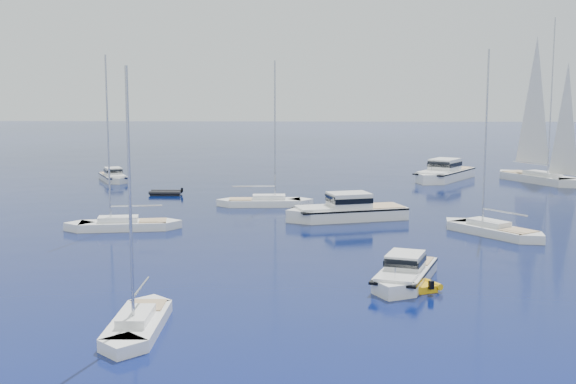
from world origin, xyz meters
The scene contains 12 objects.
ground centered at (0.00, 0.00, 0.00)m, with size 400.00×400.00×0.00m, color navy.
motor_cruiser_near centered at (4.85, 4.53, 0.00)m, with size 2.50×8.16×2.14m, color silver, non-canonical shape.
motor_cruiser_centre centered at (2.57, 24.68, 0.00)m, with size 3.32×10.85×2.85m, color silver, non-canonical shape.
motor_cruiser_distant centered at (15.24, 51.46, 0.00)m, with size 3.71×12.12×3.18m, color white, non-canonical shape.
motor_cruiser_horizon centered at (-23.29, 49.38, 0.00)m, with size 2.33×7.61×2.00m, color silver, non-canonical shape.
sailboat_fore centered at (-8.18, -4.02, 0.00)m, with size 2.16×8.31×12.22m, color white, non-canonical shape.
sailboat_mid_r centered at (13.11, 18.63, 0.00)m, with size 2.50×9.61×14.12m, color silver, non-canonical shape.
sailboat_mid_l centered at (-14.79, 19.85, 0.00)m, with size 2.43×9.35×13.74m, color white, non-canonical shape.
sailboat_centre centered at (-4.59, 31.68, 0.00)m, with size 2.43×9.33×13.72m, color white, non-canonical shape.
sailboat_sails_r centered at (25.81, 49.77, 0.00)m, with size 3.39×13.02×19.14m, color white, non-canonical shape.
tender_yellow centered at (5.15, 3.89, 0.00)m, with size 2.04×3.73×0.95m, color #F2B30E, non-canonical shape.
tender_grey_far centered at (-15.08, 38.30, 0.00)m, with size 1.87×3.35×0.95m, color black, non-canonical shape.
Camera 1 is at (-0.43, -36.40, 10.89)m, focal length 46.76 mm.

